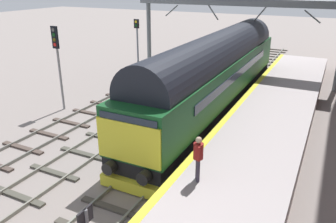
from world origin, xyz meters
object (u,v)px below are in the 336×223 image
object	(u,v)px
diesel_locomotive	(216,71)
waiting_passenger	(198,155)
signal_post_mid	(137,41)
signal_post_near	(58,57)

from	to	relation	value
diesel_locomotive	waiting_passenger	world-z (taller)	diesel_locomotive
signal_post_mid	waiting_passenger	world-z (taller)	signal_post_mid
diesel_locomotive	signal_post_mid	world-z (taller)	diesel_locomotive
diesel_locomotive	waiting_passenger	xyz separation A→B (m)	(2.55, -9.10, -0.49)
diesel_locomotive	waiting_passenger	distance (m)	9.46
signal_post_mid	signal_post_near	bearing A→B (deg)	-90.00
signal_post_near	signal_post_mid	size ratio (longest dim) A/B	1.10
signal_post_near	signal_post_mid	world-z (taller)	signal_post_near
signal_post_near	signal_post_mid	bearing A→B (deg)	90.00
signal_post_mid	waiting_passenger	size ratio (longest dim) A/B	2.80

